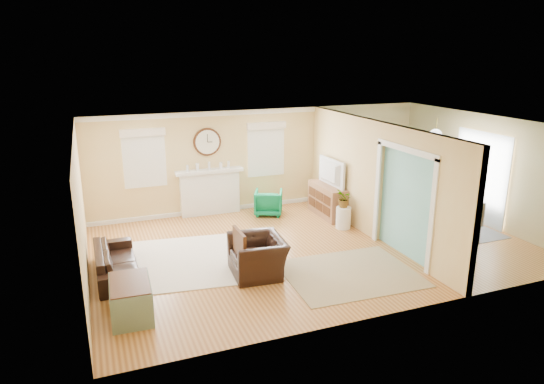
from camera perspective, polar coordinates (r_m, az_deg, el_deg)
The scene contains 29 objects.
floor at distance 10.49m, azimuth 4.70°, elevation -6.30°, with size 9.00×9.00×0.00m, color brown.
wall_back at distance 12.75m, azimuth -1.00°, elevation 3.94°, with size 9.00×0.02×2.60m, color #D8B36A.
wall_front at distance 7.62m, azimuth 14.74°, elevation -5.12°, with size 9.00×0.02×2.60m, color #D8B36A.
wall_left at distance 9.12m, azimuth -21.54°, elevation -2.20°, with size 0.02×6.00×2.60m, color #D8B36A.
wall_right at distance 12.65m, azimuth 23.58°, elevation 2.48°, with size 0.02×6.00×2.60m, color #D8B36A.
ceiling at distance 9.80m, azimuth 5.05°, elevation 7.90°, with size 9.00×6.00×0.02m, color white.
partition at distance 11.01m, azimuth 11.34°, elevation 1.96°, with size 0.17×6.00×2.60m.
fireplace at distance 12.39m, azimuth -7.32°, elevation 0.09°, with size 1.70×0.30×1.17m.
wall_clock at distance 12.19m, azimuth -7.63°, elevation 5.87°, with size 0.70×0.07×0.70m.
window_left at distance 11.96m, azimuth -14.83°, elevation 4.33°, with size 1.05×0.13×1.42m.
window_right at distance 12.65m, azimuth -0.72°, elevation 5.50°, with size 1.05×0.13×1.42m.
french_doors at distance 12.66m, azimuth 23.33°, elevation 1.58°, with size 0.06×1.70×2.20m.
pendant at distance 11.48m, azimuth 18.67°, elevation 6.31°, with size 0.30×0.30×0.55m.
rug_cream at distance 9.87m, azimuth -8.75°, elevation -7.87°, with size 2.95×2.56×0.02m, color beige.
rug_jute at distance 9.31m, azimuth 9.12°, elevation -9.44°, with size 2.40×1.96×0.01m, color tan.
rug_grey at distance 12.29m, azimuth 18.34°, elevation -3.66°, with size 2.17×2.71×0.01m, color slate.
sofa at distance 9.48m, azimuth -17.84°, elevation -7.79°, with size 1.88×0.73×0.55m, color black.
eames_chair at distance 9.07m, azimuth -1.69°, elevation -7.55°, with size 1.08×0.95×0.70m, color black.
green_chair at distance 12.32m, azimuth -0.42°, elevation -1.23°, with size 0.67×0.69×0.63m, color #09703D.
trunk at distance 8.05m, azimuth -16.27°, elevation -11.98°, with size 0.65×1.03×0.58m.
credenza at distance 12.27m, azimuth 6.52°, elevation -1.01°, with size 0.46×1.35×0.80m.
tv at distance 12.06m, azimuth 6.56°, elevation 2.32°, with size 1.16×0.15×0.67m, color black.
garden_stool at distance 11.50m, azimuth 8.39°, elevation -3.02°, with size 0.35×0.35×0.51m, color white.
potted_plant at distance 11.35m, azimuth 8.49°, elevation -0.77°, with size 0.39×0.34×0.43m, color #337F33.
dining_table at distance 12.18m, azimuth 18.48°, elevation -2.19°, with size 1.91×1.07×0.67m, color #4F2916.
dining_chair_n at distance 13.02m, azimuth 15.49°, elevation 0.45°, with size 0.55×0.55×1.02m.
dining_chair_s at distance 11.27m, azimuth 22.22°, elevation -2.88°, with size 0.48×0.48×0.94m.
dining_chair_w at distance 11.85m, azimuth 16.24°, elevation -1.37°, with size 0.46×0.46×0.95m.
dining_chair_e at distance 12.63m, azimuth 20.84°, elevation -0.62°, with size 0.55×0.55×0.99m.
Camera 1 is at (-4.27, -8.71, 3.99)m, focal length 32.00 mm.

